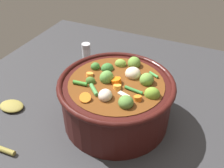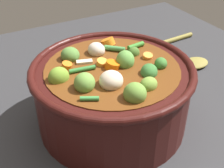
% 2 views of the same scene
% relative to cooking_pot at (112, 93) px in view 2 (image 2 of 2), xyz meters
% --- Properties ---
extents(ground_plane, '(1.10, 1.10, 0.00)m').
position_rel_cooking_pot_xyz_m(ground_plane, '(0.00, 0.00, -0.07)').
color(ground_plane, '#2D2D30').
extents(cooking_pot, '(0.31, 0.31, 0.16)m').
position_rel_cooking_pot_xyz_m(cooking_pot, '(0.00, 0.00, 0.00)').
color(cooking_pot, '#38110F').
rests_on(cooking_pot, ground_plane).
extents(wooden_spoon, '(0.25, 0.19, 0.01)m').
position_rel_cooking_pot_xyz_m(wooden_spoon, '(0.30, 0.15, -0.06)').
color(wooden_spoon, olive).
rests_on(wooden_spoon, ground_plane).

